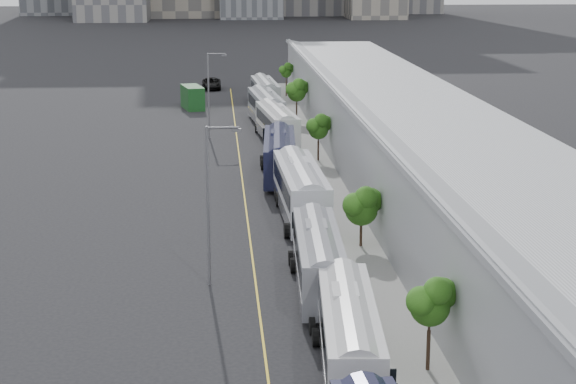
{
  "coord_description": "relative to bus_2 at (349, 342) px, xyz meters",
  "views": [
    {
      "loc": [
        -3.62,
        -6.06,
        18.48
      ],
      "look_at": [
        1.17,
        57.7,
        3.0
      ],
      "focal_mm": 60.0,
      "sensor_mm": 36.0,
      "label": 1
    }
  ],
  "objects": [
    {
      "name": "bus_4",
      "position": [
        0.16,
        27.08,
        0.23
      ],
      "size": [
        3.17,
        14.09,
        4.1
      ],
      "rotation": [
        0.0,
        0.0,
        0.02
      ],
      "color": "silver",
      "rests_on": "ground"
    },
    {
      "name": "tree_3",
      "position": [
        3.62,
        47.38,
        1.83
      ],
      "size": [
        1.89,
        1.89,
        4.31
      ],
      "color": "black",
      "rests_on": "ground"
    },
    {
      "name": "tree_2",
      "position": [
        3.48,
        19.47,
        1.42
      ],
      "size": [
        2.17,
        2.17,
        4.02
      ],
      "color": "black",
      "rests_on": "ground"
    },
    {
      "name": "tree_5",
      "position": [
        3.82,
        91.19,
        2.07
      ],
      "size": [
        1.5,
        1.5,
        4.38
      ],
      "color": "black",
      "rests_on": "ground"
    },
    {
      "name": "lane_line",
      "position": [
        -3.73,
        20.32,
        -1.49
      ],
      "size": [
        0.12,
        160.0,
        0.02
      ],
      "primitive_type": "cube",
      "color": "gold",
      "rests_on": "ground"
    },
    {
      "name": "bus_8",
      "position": [
        0.41,
        81.55,
        0.07
      ],
      "size": [
        3.27,
        12.83,
        3.71
      ],
      "rotation": [
        0.0,
        0.0,
        0.06
      ],
      "color": "#9CA0A6",
      "rests_on": "ground"
    },
    {
      "name": "bus_7",
      "position": [
        -0.19,
        68.06,
        0.13
      ],
      "size": [
        3.74,
        13.37,
        3.86
      ],
      "rotation": [
        0.0,
        0.0,
        0.08
      ],
      "color": "gray",
      "rests_on": "ground"
    },
    {
      "name": "bus_2",
      "position": [
        0.0,
        0.0,
        0.0
      ],
      "size": [
        3.35,
        12.33,
        3.56
      ],
      "rotation": [
        0.0,
        0.0,
        -0.07
      ],
      "color": "#BBBBBD",
      "rests_on": "ground"
    },
    {
      "name": "shipping_container",
      "position": [
        -8.84,
        81.24,
        -0.05
      ],
      "size": [
        3.23,
        5.7,
        2.9
      ],
      "primitive_type": "cube",
      "rotation": [
        0.0,
        0.0,
        0.22
      ],
      "color": "#133E17",
      "rests_on": "ground"
    },
    {
      "name": "bus_5",
      "position": [
        -0.47,
        40.72,
        0.12
      ],
      "size": [
        3.48,
        13.31,
        3.85
      ],
      "rotation": [
        0.0,
        0.0,
        -0.06
      ],
      "color": "#161831",
      "rests_on": "ground"
    },
    {
      "name": "depot",
      "position": [
        10.76,
        20.32,
        2.01
      ],
      "size": [
        12.45,
        160.4,
        7.2
      ],
      "color": "gray",
      "rests_on": "ground"
    },
    {
      "name": "street_lamp_near",
      "position": [
        -6.24,
        12.79,
        3.88
      ],
      "size": [
        2.04,
        0.22,
        9.38
      ],
      "color": "#59595E",
      "rests_on": "ground"
    },
    {
      "name": "sidewalk",
      "position": [
        6.77,
        20.32,
        -1.44
      ],
      "size": [
        10.0,
        170.0,
        0.12
      ],
      "primitive_type": "cube",
      "color": "gray",
      "rests_on": "ground"
    },
    {
      "name": "tree_1",
      "position": [
        3.64,
        -0.25,
        1.95
      ],
      "size": [
        1.85,
        1.85,
        4.4
      ],
      "color": "black",
      "rests_on": "ground"
    },
    {
      "name": "bus_3",
      "position": [
        -0.18,
        11.45,
        0.01
      ],
      "size": [
        3.01,
        12.35,
        3.58
      ],
      "rotation": [
        0.0,
        0.0,
        -0.04
      ],
      "color": "gray",
      "rests_on": "ground"
    },
    {
      "name": "bus_6",
      "position": [
        0.35,
        56.75,
        0.1
      ],
      "size": [
        3.89,
        13.21,
        3.8
      ],
      "rotation": [
        0.0,
        0.0,
        0.1
      ],
      "color": "silver",
      "rests_on": "ground"
    },
    {
      "name": "street_lamp_far",
      "position": [
        -6.46,
        60.28,
        3.7
      ],
      "size": [
        2.04,
        0.22,
        9.02
      ],
      "color": "#59595E",
      "rests_on": "ground"
    },
    {
      "name": "tree_4",
      "position": [
        3.46,
        69.81,
        2.36
      ],
      "size": [
        2.21,
        2.21,
        4.98
      ],
      "color": "black",
      "rests_on": "ground"
    },
    {
      "name": "suv",
      "position": [
        -6.53,
        100.06,
        -0.67
      ],
      "size": [
        2.78,
        6.01,
        1.67
      ],
      "primitive_type": "imported",
      "rotation": [
        0.0,
        0.0,
        -0.0
      ],
      "color": "black",
      "rests_on": "ground"
    }
  ]
}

